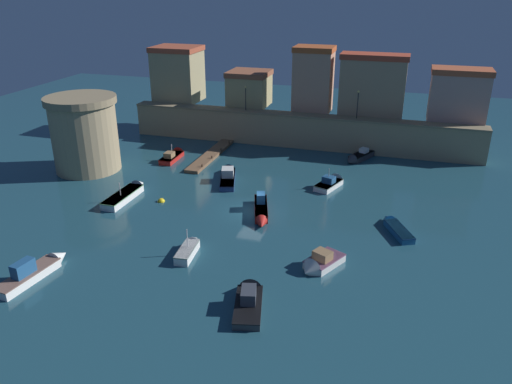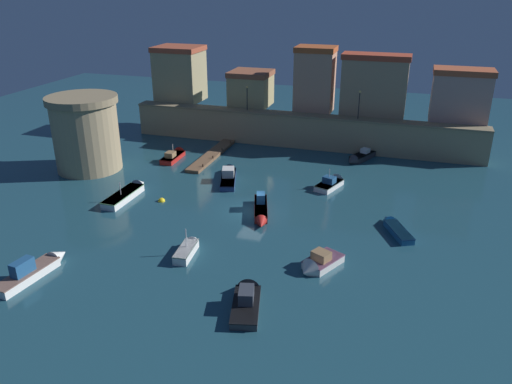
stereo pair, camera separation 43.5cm
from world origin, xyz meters
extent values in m
plane|color=#1E4756|center=(0.00, 0.00, 0.00)|extent=(124.23, 124.23, 0.00)
cube|color=#9E8966|center=(0.00, 21.73, 2.13)|extent=(47.39, 2.06, 4.26)
cube|color=#817053|center=(0.00, 21.73, 4.38)|extent=(47.39, 2.36, 0.24)
cube|color=tan|center=(-19.21, 25.50, 7.85)|extent=(6.36, 5.47, 7.18)
cube|color=#A2482F|center=(-19.21, 25.50, 11.79)|extent=(6.62, 5.69, 0.70)
cube|color=tan|center=(-8.20, 25.45, 6.37)|extent=(5.41, 5.36, 4.22)
cube|color=brown|center=(-8.20, 25.45, 8.83)|extent=(5.63, 5.58, 0.70)
cube|color=tan|center=(1.08, 24.74, 8.26)|extent=(5.04, 3.95, 7.99)
cube|color=#AD4E26|center=(1.08, 24.74, 12.60)|extent=(5.24, 4.11, 0.70)
cube|color=#A28363|center=(8.98, 24.40, 7.96)|extent=(8.30, 3.27, 7.39)
cube|color=#AF412A|center=(8.98, 24.40, 12.00)|extent=(8.63, 3.41, 0.70)
cube|color=tan|center=(19.65, 24.73, 7.27)|extent=(6.93, 3.92, 6.02)
cube|color=#AE5131|center=(19.65, 24.73, 10.63)|extent=(7.21, 4.08, 0.70)
cylinder|color=#9E8966|center=(-22.22, 5.71, 4.02)|extent=(7.54, 7.54, 8.04)
cylinder|color=#867556|center=(-22.22, 5.71, 8.44)|extent=(8.14, 8.14, 0.80)
cube|color=brown|center=(-9.91, 14.28, 0.19)|extent=(1.76, 12.85, 0.38)
cylinder|color=#4E3826|center=(-9.12, 19.10, 0.35)|extent=(0.20, 0.20, 0.70)
cylinder|color=#4E3826|center=(-9.12, 15.89, 0.35)|extent=(0.20, 0.20, 0.70)
cylinder|color=#4E3826|center=(-9.12, 12.67, 0.35)|extent=(0.20, 0.20, 0.70)
cylinder|color=#4E3826|center=(-9.12, 9.46, 0.35)|extent=(0.20, 0.20, 0.70)
cylinder|color=black|center=(-7.54, 21.73, 6.01)|extent=(0.12, 0.12, 3.02)
sphere|color=#F9D172|center=(-7.54, 21.73, 7.67)|extent=(0.32, 0.32, 0.32)
cylinder|color=black|center=(7.51, 21.73, 6.16)|extent=(0.12, 0.12, 3.33)
sphere|color=#F9D172|center=(7.51, 21.73, 7.98)|extent=(0.32, 0.32, 0.32)
cube|color=silver|center=(8.63, -7.93, 0.34)|extent=(3.15, 3.77, 0.67)
cone|color=silver|center=(7.70, -9.76, 0.34)|extent=(2.00, 1.62, 1.77)
cube|color=#7C4E6A|center=(8.63, -7.93, 0.63)|extent=(3.21, 3.84, 0.08)
cube|color=olive|center=(8.48, -8.21, 1.03)|extent=(1.69, 1.59, 0.72)
cube|color=white|center=(6.32, 8.24, 0.32)|extent=(2.84, 4.11, 0.63)
cone|color=white|center=(7.11, 10.46, 0.32)|extent=(1.86, 1.53, 1.60)
cube|color=#526560|center=(6.32, 8.24, 0.59)|extent=(2.90, 4.19, 0.08)
cube|color=navy|center=(6.31, 8.22, 0.99)|extent=(1.51, 1.38, 0.71)
cylinder|color=#B2B2B7|center=(6.29, 8.15, 1.45)|extent=(0.08, 0.08, 1.65)
cube|color=#333338|center=(8.74, 19.01, 0.36)|extent=(3.03, 4.29, 0.72)
cone|color=#333338|center=(7.67, 16.71, 0.36)|extent=(1.74, 1.61, 1.39)
cube|color=black|center=(8.74, 19.01, 0.68)|extent=(3.09, 4.37, 0.08)
cube|color=silver|center=(8.98, 19.53, 1.00)|extent=(1.26, 1.29, 0.55)
cube|color=white|center=(-2.50, -9.84, 0.39)|extent=(1.49, 3.48, 0.77)
cone|color=white|center=(-2.71, -7.74, 0.39)|extent=(1.20, 1.05, 1.11)
cube|color=#516B5C|center=(-2.50, -9.84, 0.73)|extent=(1.52, 3.55, 0.08)
cylinder|color=#B2B2B7|center=(-2.52, -9.64, 1.59)|extent=(0.08, 0.08, 1.63)
cube|color=#333338|center=(4.59, -15.47, 0.30)|extent=(2.84, 4.79, 0.60)
cone|color=#333338|center=(3.92, -12.73, 0.30)|extent=(1.98, 1.63, 1.73)
cube|color=black|center=(4.59, -15.47, 0.56)|extent=(2.90, 4.89, 0.08)
cube|color=#333842|center=(4.50, -15.09, 1.04)|extent=(1.38, 1.82, 0.89)
cube|color=#99B7C6|center=(4.31, -14.30, 1.09)|extent=(0.91, 0.28, 0.53)
cube|color=white|center=(-13.53, -1.30, 0.38)|extent=(1.73, 5.80, 0.75)
cone|color=white|center=(-13.48, 2.24, 0.38)|extent=(1.58, 1.42, 1.56)
cube|color=#508755|center=(-13.53, -1.30, 0.71)|extent=(1.76, 5.92, 0.08)
cylinder|color=#B2B2B7|center=(-13.53, -1.67, 1.44)|extent=(0.08, 0.08, 1.37)
cube|color=#195689|center=(14.15, -0.76, 0.30)|extent=(2.92, 4.24, 0.60)
cone|color=#195689|center=(13.00, 1.57, 0.30)|extent=(1.55, 1.55, 1.15)
cube|color=#0C234D|center=(14.15, -0.76, 0.56)|extent=(2.97, 4.32, 0.08)
cube|color=red|center=(-14.13, 11.55, 0.30)|extent=(1.68, 4.37, 0.61)
cone|color=red|center=(-14.20, 14.27, 0.30)|extent=(1.52, 1.25, 1.49)
cube|color=#5F0C09|center=(-14.13, 11.55, 0.57)|extent=(1.72, 4.46, 0.08)
cube|color=olive|center=(-14.11, 10.94, 0.93)|extent=(1.07, 1.31, 0.65)
cube|color=#99B7C6|center=(-14.13, 11.58, 0.96)|extent=(0.94, 0.08, 0.39)
cylinder|color=#B2B2B7|center=(-14.13, 11.73, 1.32)|extent=(0.08, 0.08, 1.43)
cube|color=navy|center=(-4.87, 6.70, 0.30)|extent=(3.27, 6.16, 0.59)
cone|color=navy|center=(-5.96, 10.17, 0.30)|extent=(1.82, 1.78, 1.47)
cube|color=#121B38|center=(-4.87, 6.70, 0.55)|extent=(3.33, 6.29, 0.08)
cube|color=silver|center=(-4.95, 6.96, 1.06)|extent=(1.74, 1.98, 0.94)
cube|color=white|center=(-12.55, -16.77, 0.37)|extent=(2.08, 5.47, 0.75)
cone|color=white|center=(-12.16, -13.48, 0.37)|extent=(1.53, 1.55, 1.37)
cube|color=#7B5C4F|center=(-12.55, -16.77, 0.71)|extent=(2.12, 5.58, 0.08)
cube|color=navy|center=(-12.59, -17.04, 1.29)|extent=(1.02, 1.87, 1.09)
cube|color=red|center=(0.97, 0.10, 0.38)|extent=(2.72, 5.37, 0.75)
cone|color=red|center=(1.94, -3.02, 0.38)|extent=(1.52, 1.68, 1.16)
cube|color=#4F100C|center=(0.97, 0.10, 0.71)|extent=(2.77, 5.48, 0.08)
cube|color=navy|center=(0.74, 0.82, 1.23)|extent=(1.15, 1.43, 0.95)
sphere|color=yellow|center=(-9.60, -0.43, 0.00)|extent=(0.73, 0.73, 0.73)
camera|label=1|loc=(13.50, -43.14, 21.39)|focal=35.49mm
camera|label=2|loc=(13.92, -43.01, 21.39)|focal=35.49mm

